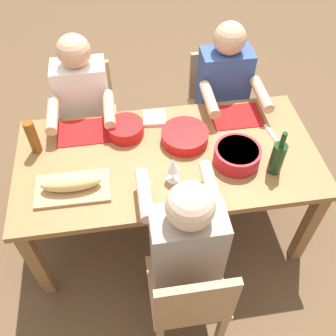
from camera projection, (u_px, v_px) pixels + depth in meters
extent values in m
plane|color=brown|center=(168.00, 224.00, 2.75)|extent=(8.00, 8.00, 0.00)
cube|color=olive|center=(168.00, 158.00, 2.21)|extent=(1.76, 0.86, 0.04)
cube|color=olive|center=(37.00, 264.00, 2.17)|extent=(0.07, 0.07, 0.70)
cube|color=olive|center=(308.00, 227.00, 2.33)|extent=(0.07, 0.07, 0.70)
cube|color=olive|center=(45.00, 168.00, 2.65)|extent=(0.07, 0.07, 0.70)
cube|color=olive|center=(269.00, 143.00, 2.81)|extent=(0.07, 0.07, 0.70)
cube|color=#A87F56|center=(91.00, 125.00, 2.81)|extent=(0.40, 0.40, 0.03)
cube|color=#A87F56|center=(86.00, 87.00, 2.76)|extent=(0.38, 0.04, 0.40)
cube|color=#A87F56|center=(118.00, 159.00, 2.88)|extent=(0.04, 0.04, 0.42)
cube|color=#A87F56|center=(73.00, 164.00, 2.85)|extent=(0.04, 0.04, 0.42)
cube|color=#A87F56|center=(115.00, 129.00, 3.10)|extent=(0.04, 0.04, 0.42)
cube|color=#A87F56|center=(73.00, 133.00, 3.07)|extent=(0.04, 0.04, 0.42)
cylinder|color=#2D2D38|center=(106.00, 164.00, 2.83)|extent=(0.11, 0.11, 0.45)
cylinder|color=#2D2D38|center=(85.00, 167.00, 2.82)|extent=(0.11, 0.11, 0.45)
cube|color=white|center=(84.00, 99.00, 2.55)|extent=(0.34, 0.20, 0.55)
cylinder|color=tan|center=(109.00, 109.00, 2.30)|extent=(0.07, 0.30, 0.07)
cylinder|color=tan|center=(52.00, 115.00, 2.27)|extent=(0.07, 0.30, 0.07)
sphere|color=tan|center=(74.00, 51.00, 2.27)|extent=(0.21, 0.21, 0.21)
cube|color=#A87F56|center=(187.00, 286.00, 1.99)|extent=(0.40, 0.40, 0.03)
cube|color=#A87F56|center=(196.00, 305.00, 1.71)|extent=(0.38, 0.04, 0.40)
cube|color=#A87F56|center=(152.00, 279.00, 2.25)|extent=(0.04, 0.04, 0.42)
cube|color=#A87F56|center=(208.00, 271.00, 2.29)|extent=(0.04, 0.04, 0.42)
cube|color=#A87F56|center=(221.00, 328.00, 2.07)|extent=(0.04, 0.04, 0.42)
cylinder|color=#2D2D38|center=(166.00, 268.00, 2.29)|extent=(0.11, 0.11, 0.45)
cylinder|color=#2D2D38|center=(192.00, 265.00, 2.30)|extent=(0.11, 0.11, 0.45)
cube|color=gray|center=(187.00, 250.00, 1.81)|extent=(0.34, 0.20, 0.55)
cylinder|color=beige|center=(144.00, 195.00, 1.88)|extent=(0.07, 0.30, 0.07)
cylinder|color=beige|center=(211.00, 187.00, 1.91)|extent=(0.07, 0.30, 0.07)
sphere|color=beige|center=(190.00, 206.00, 1.53)|extent=(0.21, 0.21, 0.21)
cube|color=#A87F56|center=(217.00, 112.00, 2.90)|extent=(0.40, 0.40, 0.03)
cube|color=#A87F56|center=(214.00, 75.00, 2.86)|extent=(0.38, 0.04, 0.40)
cube|color=#A87F56|center=(240.00, 146.00, 2.98)|extent=(0.04, 0.04, 0.42)
cube|color=#A87F56|center=(198.00, 150.00, 2.95)|extent=(0.04, 0.04, 0.42)
cube|color=#A87F56|center=(229.00, 117.00, 3.20)|extent=(0.04, 0.04, 0.42)
cube|color=#A87F56|center=(190.00, 121.00, 3.16)|extent=(0.04, 0.04, 0.42)
cylinder|color=#2D2D38|center=(231.00, 150.00, 2.93)|extent=(0.11, 0.11, 0.45)
cylinder|color=#2D2D38|center=(211.00, 153.00, 2.91)|extent=(0.11, 0.11, 0.45)
cube|color=#334C8C|center=(223.00, 86.00, 2.64)|extent=(0.34, 0.20, 0.55)
cylinder|color=tan|center=(262.00, 94.00, 2.39)|extent=(0.07, 0.30, 0.07)
cylinder|color=tan|center=(209.00, 99.00, 2.36)|extent=(0.07, 0.30, 0.07)
sphere|color=tan|center=(230.00, 38.00, 2.36)|extent=(0.21, 0.21, 0.21)
cylinder|color=#B21923|center=(237.00, 155.00, 2.13)|extent=(0.26, 0.26, 0.10)
cylinder|color=orange|center=(238.00, 151.00, 2.10)|extent=(0.23, 0.23, 0.04)
cylinder|color=red|center=(126.00, 129.00, 2.28)|extent=(0.22, 0.22, 0.08)
cylinder|color=#2D7028|center=(125.00, 126.00, 2.26)|extent=(0.19, 0.19, 0.03)
cylinder|color=red|center=(185.00, 136.00, 2.24)|extent=(0.28, 0.28, 0.07)
cylinder|color=beige|center=(185.00, 133.00, 2.23)|extent=(0.25, 0.25, 0.03)
cube|color=tan|center=(73.00, 188.00, 2.02)|extent=(0.40, 0.22, 0.02)
ellipsoid|color=tan|center=(71.00, 182.00, 1.98)|extent=(0.32, 0.11, 0.09)
cylinder|color=#193819|center=(277.00, 158.00, 2.04)|extent=(0.08, 0.08, 0.20)
cylinder|color=#193819|center=(283.00, 140.00, 1.93)|extent=(0.03, 0.03, 0.09)
cylinder|color=brown|center=(33.00, 137.00, 2.14)|extent=(0.06, 0.06, 0.22)
cylinder|color=silver|center=(172.00, 179.00, 2.07)|extent=(0.07, 0.07, 0.01)
cylinder|color=silver|center=(172.00, 175.00, 2.04)|extent=(0.01, 0.01, 0.07)
cone|color=silver|center=(172.00, 165.00, 1.98)|extent=(0.08, 0.08, 0.08)
cube|color=maroon|center=(84.00, 132.00, 2.32)|extent=(0.32, 0.23, 0.01)
cube|color=silver|center=(150.00, 195.00, 2.00)|extent=(0.03, 0.17, 0.01)
cube|color=maroon|center=(236.00, 116.00, 2.41)|extent=(0.32, 0.23, 0.01)
cube|color=silver|center=(274.00, 137.00, 2.29)|extent=(0.06, 0.23, 0.01)
cube|color=white|center=(154.00, 118.00, 2.39)|extent=(0.15, 0.15, 0.02)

